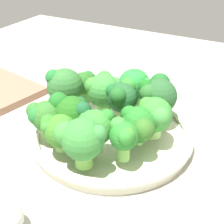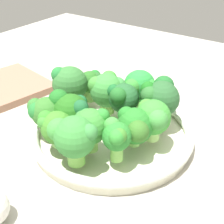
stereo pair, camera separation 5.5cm
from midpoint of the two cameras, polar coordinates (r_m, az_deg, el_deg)
name	(u,v)px [view 2 (the right image)]	position (r cm, az deg, el deg)	size (l,w,h in cm)	color
ground_plane	(95,147)	(58.51, -0.37, -6.26)	(130.00, 130.00, 2.50)	#AFAA9E
bowl	(112,133)	(57.33, 2.74, -3.85)	(28.40, 28.40, 2.84)	beige
broccoli_floret_0	(56,127)	(50.61, -6.80, -2.75)	(5.25, 5.66, 5.96)	#87C869
broccoli_floret_1	(139,87)	(61.73, 7.35, 4.37)	(7.08, 6.79, 6.98)	#77C15C
broccoli_floret_2	(133,127)	(50.09, 6.90, -2.76)	(6.06, 6.40, 6.39)	#7EBB5C
broccoli_floret_3	(122,99)	(55.81, 4.58, 2.27)	(5.98, 5.68, 7.27)	#9BCF61
broccoli_floret_4	(70,110)	(53.03, -4.42, 0.29)	(6.28, 7.05, 7.42)	#90D163
broccoli_floret_5	(107,89)	(58.73, 1.86, 3.91)	(6.77, 6.21, 7.62)	#8ACA5B
broccoli_floret_6	(116,136)	(46.82, 4.14, -4.39)	(4.52, 4.62, 6.60)	#88D05C
broccoli_floret_7	(153,117)	(52.21, 10.12, -0.96)	(5.75, 6.18, 6.90)	#9FD171
broccoli_floret_8	(160,97)	(56.85, 11.15, 2.54)	(7.35, 6.61, 7.71)	#95C25B
broccoli_floret_9	(90,126)	(48.99, -0.66, -2.49)	(5.50, 5.82, 7.06)	#89C358
broccoli_floret_10	(73,137)	(46.06, -3.39, -4.48)	(6.14, 7.46, 7.73)	#7AC34D
broccoli_floret_11	(69,83)	(60.86, -5.05, 4.96)	(6.64, 6.80, 7.97)	#80B84D
broccoli_floret_12	(91,83)	(63.45, -1.23, 5.08)	(4.67, 4.32, 6.01)	#77B253
broccoli_floret_13	(45,113)	(53.94, -8.90, -0.21)	(5.18, 6.03, 6.35)	#80B255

